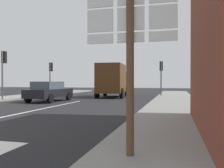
% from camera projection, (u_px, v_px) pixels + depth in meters
% --- Properties ---
extents(ground_plane, '(80.00, 80.00, 0.00)m').
position_uv_depth(ground_plane, '(68.00, 104.00, 16.29)').
color(ground_plane, '#232326').
extents(sidewalk_right, '(3.10, 44.00, 0.14)m').
position_uv_depth(sidewalk_right, '(174.00, 109.00, 12.64)').
color(sidewalk_right, gray).
rests_on(sidewalk_right, ground).
extents(lane_centre_stripe, '(0.16, 12.00, 0.01)m').
position_uv_depth(lane_centre_stripe, '(35.00, 110.00, 12.42)').
color(lane_centre_stripe, silver).
rests_on(lane_centre_stripe, ground).
extents(sedan_far, '(2.10, 4.27, 1.47)m').
position_uv_depth(sedan_far, '(49.00, 91.00, 17.96)').
color(sedan_far, black).
rests_on(sedan_far, ground).
extents(delivery_truck, '(2.76, 5.13, 3.05)m').
position_uv_depth(delivery_truck, '(112.00, 80.00, 22.73)').
color(delivery_truck, '#4C2D14').
rests_on(delivery_truck, ground).
extents(route_sign_post, '(1.66, 0.14, 3.20)m').
position_uv_depth(route_sign_post, '(130.00, 52.00, 4.43)').
color(route_sign_post, brown).
rests_on(route_sign_post, ground).
extents(traffic_light_near_left, '(0.30, 0.49, 3.75)m').
position_uv_depth(traffic_light_near_left, '(4.00, 64.00, 18.39)').
color(traffic_light_near_left, '#47474C').
rests_on(traffic_light_near_left, ground).
extents(traffic_light_far_left, '(0.30, 0.49, 3.43)m').
position_uv_depth(traffic_light_far_left, '(51.00, 71.00, 25.36)').
color(traffic_light_far_left, '#47474C').
rests_on(traffic_light_far_left, ground).
extents(traffic_light_far_right, '(0.30, 0.49, 3.41)m').
position_uv_depth(traffic_light_far_right, '(161.00, 71.00, 23.51)').
color(traffic_light_far_right, '#47474C').
rests_on(traffic_light_far_right, ground).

